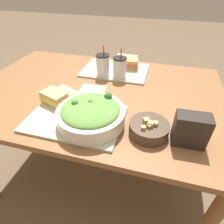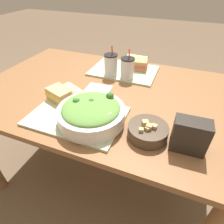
# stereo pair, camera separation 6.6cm
# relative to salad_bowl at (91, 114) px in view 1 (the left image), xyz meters

# --- Properties ---
(ground_plane) EXTENTS (12.00, 12.00, 0.00)m
(ground_plane) POSITION_rel_salad_bowl_xyz_m (-0.08, 0.28, -0.81)
(ground_plane) COLOR brown
(dining_table) EXTENTS (1.42, 0.95, 0.75)m
(dining_table) POSITION_rel_salad_bowl_xyz_m (-0.08, 0.28, -0.15)
(dining_table) COLOR brown
(dining_table) RESTS_ON ground_plane
(tray_near) EXTENTS (0.43, 0.30, 0.01)m
(tray_near) POSITION_rel_salad_bowl_xyz_m (-0.08, 0.01, -0.05)
(tray_near) COLOR #B2BC99
(tray_near) RESTS_ON dining_table
(tray_far) EXTENTS (0.43, 0.30, 0.01)m
(tray_far) POSITION_rel_salad_bowl_xyz_m (-0.04, 0.55, -0.05)
(tray_far) COLOR #B2BC99
(tray_far) RESTS_ON dining_table
(salad_bowl) EXTENTS (0.29, 0.29, 0.11)m
(salad_bowl) POSITION_rel_salad_bowl_xyz_m (0.00, 0.00, 0.00)
(salad_bowl) COLOR white
(salad_bowl) RESTS_ON tray_near
(soup_bowl) EXTENTS (0.16, 0.16, 0.07)m
(soup_bowl) POSITION_rel_salad_bowl_xyz_m (0.25, 0.00, -0.03)
(soup_bowl) COLOR #473828
(soup_bowl) RESTS_ON dining_table
(sandwich_near) EXTENTS (0.15, 0.13, 0.06)m
(sandwich_near) POSITION_rel_salad_bowl_xyz_m (-0.22, 0.09, -0.01)
(sandwich_near) COLOR tan
(sandwich_near) RESTS_ON tray_near
(baguette_near) EXTENTS (0.18, 0.13, 0.07)m
(baguette_near) POSITION_rel_salad_bowl_xyz_m (-0.14, 0.12, -0.01)
(baguette_near) COLOR #DBBC84
(baguette_near) RESTS_ON tray_near
(sandwich_far) EXTENTS (0.15, 0.10, 0.06)m
(sandwich_far) POSITION_rel_salad_bowl_xyz_m (0.04, 0.59, -0.01)
(sandwich_far) COLOR tan
(sandwich_far) RESTS_ON tray_far
(baguette_far) EXTENTS (0.14, 0.08, 0.07)m
(baguette_far) POSITION_rel_salad_bowl_xyz_m (0.03, 0.66, -0.01)
(baguette_far) COLOR #DBBC84
(baguette_far) RESTS_ON tray_far
(drink_cup_dark) EXTENTS (0.08, 0.08, 0.19)m
(drink_cup_dark) POSITION_rel_salad_bowl_xyz_m (-0.09, 0.45, 0.02)
(drink_cup_dark) COLOR silver
(drink_cup_dark) RESTS_ON tray_far
(drink_cup_red) EXTENTS (0.08, 0.08, 0.18)m
(drink_cup_red) POSITION_rel_salad_bowl_xyz_m (0.02, 0.45, 0.01)
(drink_cup_red) COLOR silver
(drink_cup_red) RESTS_ON tray_far
(chip_bag) EXTENTS (0.13, 0.07, 0.13)m
(chip_bag) POSITION_rel_salad_bowl_xyz_m (0.40, -0.01, 0.01)
(chip_bag) COLOR #28231E
(chip_bag) RESTS_ON dining_table
(napkin_folded) EXTENTS (0.14, 0.10, 0.00)m
(napkin_folded) POSITION_rel_salad_bowl_xyz_m (-0.10, 0.28, -0.06)
(napkin_folded) COLOR white
(napkin_folded) RESTS_ON dining_table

